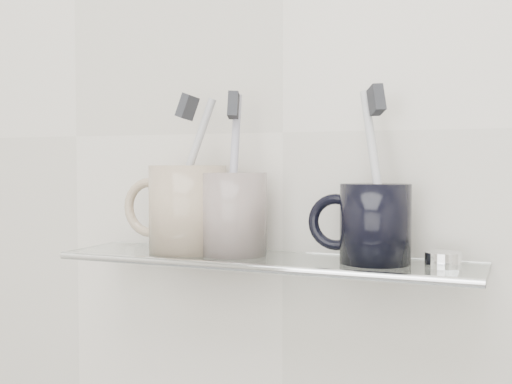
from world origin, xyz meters
The scene contains 18 objects.
wall_back centered at (0.00, 1.10, 1.25)m, with size 2.50×2.50×0.00m, color silver.
shelf_glass centered at (0.00, 1.04, 1.10)m, with size 0.50×0.12×0.01m, color silver.
shelf_rail centered at (0.00, 0.98, 1.10)m, with size 0.01×0.01×0.50m, color silver.
bracket_left centered at (-0.21, 1.09, 1.09)m, with size 0.02×0.02×0.03m, color silver.
bracket_right centered at (0.21, 1.09, 1.09)m, with size 0.02×0.02×0.03m, color silver.
mug_left centered at (-0.11, 1.04, 1.15)m, with size 0.10×0.10×0.11m, color beige.
mug_left_handle centered at (-0.16, 1.04, 1.15)m, with size 0.08×0.08×0.01m, color beige.
toothbrush_left centered at (-0.11, 1.04, 1.20)m, with size 0.01×0.01×0.19m, color #BABABA.
bristles_left centered at (-0.11, 1.04, 1.28)m, with size 0.01×0.02×0.03m, color #2A2B30.
mug_center centered at (-0.04, 1.04, 1.15)m, with size 0.08×0.08×0.10m, color silver.
mug_center_handle centered at (-0.09, 1.04, 1.15)m, with size 0.07×0.07×0.01m, color silver.
toothbrush_center centered at (-0.04, 1.04, 1.20)m, with size 0.01×0.01×0.19m, color #A09DBA.
bristles_center centered at (-0.04, 1.04, 1.28)m, with size 0.01×0.02×0.03m, color #2A2B30.
mug_right centered at (0.13, 1.04, 1.14)m, with size 0.08×0.08×0.09m, color black.
mug_right_handle centered at (0.09, 1.04, 1.14)m, with size 0.07×0.07×0.01m, color black.
toothbrush_right centered at (0.13, 1.04, 1.20)m, with size 0.01×0.01×0.19m, color silver.
bristles_right centered at (0.13, 1.04, 1.28)m, with size 0.01×0.02×0.03m, color #2A2B30.
chrome_cap centered at (0.20, 1.04, 1.11)m, with size 0.04×0.04×0.02m, color silver.
Camera 1 is at (0.28, 0.34, 1.21)m, focal length 45.00 mm.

